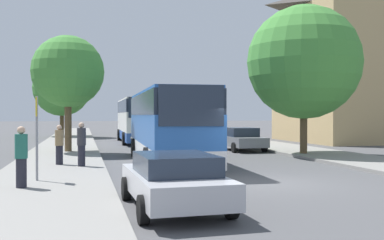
# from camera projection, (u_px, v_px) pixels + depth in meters

# --- Properties ---
(ground_plane) EXTENTS (300.00, 300.00, 0.00)m
(ground_plane) POSITION_uv_depth(u_px,v_px,m) (266.00, 183.00, 14.89)
(ground_plane) COLOR #4C4C4F
(ground_plane) RESTS_ON ground
(sidewalk_left) EXTENTS (4.00, 120.00, 0.15)m
(sidewalk_left) POSITION_uv_depth(u_px,v_px,m) (45.00, 189.00, 13.23)
(sidewalk_left) COLOR gray
(sidewalk_left) RESTS_ON ground_plane
(building_right_background) EXTENTS (14.76, 10.71, 14.40)m
(building_right_background) POSITION_uv_depth(u_px,v_px,m) (376.00, 58.00, 38.88)
(building_right_background) COLOR tan
(building_right_background) RESTS_ON ground_plane
(bus_front) EXTENTS (3.13, 11.33, 3.34)m
(bus_front) POSITION_uv_depth(u_px,v_px,m) (167.00, 125.00, 21.07)
(bus_front) COLOR silver
(bus_front) RESTS_ON ground_plane
(bus_middle) EXTENTS (2.99, 11.05, 3.53)m
(bus_middle) POSITION_uv_depth(u_px,v_px,m) (137.00, 120.00, 36.61)
(bus_middle) COLOR #2D519E
(bus_middle) RESTS_ON ground_plane
(parked_car_left_curb) EXTENTS (2.24, 4.51, 1.34)m
(parked_car_left_curb) POSITION_uv_depth(u_px,v_px,m) (174.00, 179.00, 10.79)
(parked_car_left_curb) COLOR #B7B7BC
(parked_car_left_curb) RESTS_ON ground_plane
(parked_car_right_near) EXTENTS (2.18, 4.36, 1.46)m
(parked_car_right_near) POSITION_uv_depth(u_px,v_px,m) (241.00, 139.00, 28.35)
(parked_car_right_near) COLOR slate
(parked_car_right_near) RESTS_ON ground_plane
(bus_stop_sign) EXTENTS (0.08, 0.45, 2.72)m
(bus_stop_sign) POSITION_uv_depth(u_px,v_px,m) (37.00, 128.00, 14.43)
(bus_stop_sign) COLOR gray
(bus_stop_sign) RESTS_ON sidewalk_left
(pedestrian_waiting_near) EXTENTS (0.36, 0.36, 1.79)m
(pedestrian_waiting_near) POSITION_uv_depth(u_px,v_px,m) (21.00, 157.00, 13.03)
(pedestrian_waiting_near) COLOR #23232D
(pedestrian_waiting_near) RESTS_ON sidewalk_left
(pedestrian_waiting_far) EXTENTS (0.36, 0.36, 1.69)m
(pedestrian_waiting_far) POSITION_uv_depth(u_px,v_px,m) (59.00, 145.00, 19.10)
(pedestrian_waiting_far) COLOR #23232D
(pedestrian_waiting_far) RESTS_ON sidewalk_left
(pedestrian_walking_back) EXTENTS (0.36, 0.36, 1.81)m
(pedestrian_walking_back) POSITION_uv_depth(u_px,v_px,m) (82.00, 144.00, 18.46)
(pedestrian_walking_back) COLOR #23232D
(pedestrian_walking_back) RESTS_ON sidewalk_left
(tree_left_near) EXTENTS (4.16, 4.16, 6.72)m
(tree_left_near) POSITION_uv_depth(u_px,v_px,m) (68.00, 72.00, 25.98)
(tree_left_near) COLOR brown
(tree_left_near) RESTS_ON sidewalk_left
(tree_left_far) EXTENTS (5.69, 5.69, 7.68)m
(tree_left_far) POSITION_uv_depth(u_px,v_px,m) (62.00, 88.00, 44.96)
(tree_left_far) COLOR #513D23
(tree_left_far) RESTS_ON sidewalk_left
(tree_right_near) EXTENTS (6.23, 6.23, 8.12)m
(tree_right_near) POSITION_uv_depth(u_px,v_px,m) (304.00, 62.00, 24.62)
(tree_right_near) COLOR brown
(tree_right_near) RESTS_ON sidewalk_right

